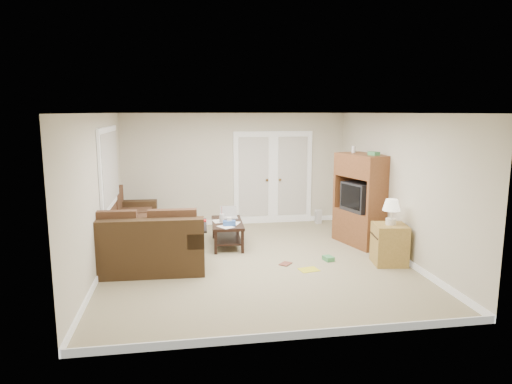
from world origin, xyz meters
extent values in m
plane|color=tan|center=(0.00, 0.00, 0.00)|extent=(5.50, 5.50, 0.00)
cube|color=white|center=(0.00, 0.00, 2.50)|extent=(5.00, 5.50, 0.02)
cube|color=beige|center=(-2.50, 0.00, 1.25)|extent=(0.02, 5.50, 2.50)
cube|color=beige|center=(2.50, 0.00, 1.25)|extent=(0.02, 5.50, 2.50)
cube|color=beige|center=(0.00, 2.75, 1.25)|extent=(5.00, 0.02, 2.50)
cube|color=beige|center=(0.00, -2.75, 1.25)|extent=(5.00, 0.02, 2.50)
cube|color=white|center=(0.40, 2.72, 1.02)|extent=(0.90, 0.04, 2.13)
cube|color=white|center=(1.30, 2.72, 1.02)|extent=(0.90, 0.04, 2.13)
cube|color=silver|center=(0.40, 2.69, 1.07)|extent=(0.68, 0.02, 1.80)
cube|color=silver|center=(1.30, 2.69, 1.07)|extent=(0.68, 0.02, 1.80)
cube|color=white|center=(-2.47, 1.00, 1.55)|extent=(0.04, 1.92, 1.42)
cube|color=silver|center=(-2.44, 1.00, 1.55)|extent=(0.02, 1.74, 1.24)
cube|color=#3A2816|center=(-2.27, 1.15, 0.23)|extent=(1.07, 2.52, 0.45)
cube|color=#3A2816|center=(-2.63, 1.17, 0.69)|extent=(0.36, 2.49, 0.46)
cube|color=#3A2816|center=(-2.23, 2.27, 0.57)|extent=(0.98, 0.30, 0.24)
cube|color=#503320|center=(-2.19, 1.15, 0.52)|extent=(0.75, 2.40, 0.13)
cube|color=#3A2816|center=(-1.84, -0.11, 0.23)|extent=(1.98, 1.05, 0.45)
cube|color=#3A2816|center=(-1.85, -0.46, 0.69)|extent=(1.95, 0.34, 0.46)
cube|color=#3A2816|center=(-0.99, -0.14, 0.57)|extent=(0.30, 0.98, 0.24)
cube|color=#503320|center=(-1.83, -0.02, 0.52)|extent=(1.86, 0.72, 0.13)
cube|color=black|center=(-0.99, -0.14, 0.71)|extent=(0.38, 0.88, 0.03)
cube|color=#AD1213|center=(-0.99, 0.10, 0.73)|extent=(0.35, 0.14, 0.02)
cube|color=black|center=(-0.37, 1.04, 0.44)|extent=(0.61, 1.16, 0.05)
cube|color=black|center=(-0.37, 1.04, 0.15)|extent=(0.53, 1.07, 0.03)
cylinder|color=silver|center=(-0.48, 1.00, 0.55)|extent=(0.09, 0.09, 0.17)
cylinder|color=#AD1213|center=(-0.48, 1.00, 0.70)|extent=(0.01, 0.01, 0.14)
cube|color=#325AA4|center=(-0.36, 0.73, 0.51)|extent=(0.23, 0.13, 0.09)
cube|color=white|center=(-0.38, 0.94, 0.47)|extent=(0.40, 0.63, 0.00)
cube|color=brown|center=(2.20, 0.75, 0.33)|extent=(0.88, 1.21, 0.65)
cube|color=brown|center=(2.20, 0.75, 1.52)|extent=(0.88, 1.21, 0.43)
cube|color=black|center=(2.18, 0.75, 0.92)|extent=(0.68, 0.77, 0.54)
cube|color=black|center=(1.92, 0.67, 0.95)|extent=(0.17, 0.55, 0.43)
cube|color=#418F52|center=(2.28, 0.49, 1.77)|extent=(0.18, 0.22, 0.07)
cylinder|color=silver|center=(2.11, 1.07, 1.80)|extent=(0.08, 0.08, 0.13)
cube|color=#A8843D|center=(2.20, -0.47, 0.34)|extent=(0.60, 0.60, 0.68)
cylinder|color=beige|center=(2.20, -0.47, 0.73)|extent=(0.17, 0.17, 0.10)
cylinder|color=beige|center=(2.20, -0.47, 0.86)|extent=(0.03, 0.03, 0.15)
cone|color=beige|center=(2.20, -0.47, 1.01)|extent=(0.29, 0.29, 0.19)
cube|color=silver|center=(1.86, 2.45, 0.16)|extent=(0.14, 0.13, 0.32)
cube|color=gold|center=(0.79, -0.55, 0.00)|extent=(0.35, 0.30, 0.01)
cube|color=#418F52|center=(1.25, -0.15, 0.04)|extent=(0.18, 0.22, 0.08)
imported|color=brown|center=(0.42, -0.17, 0.01)|extent=(0.26, 0.26, 0.02)
camera|label=1|loc=(-1.19, -7.36, 2.52)|focal=32.00mm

